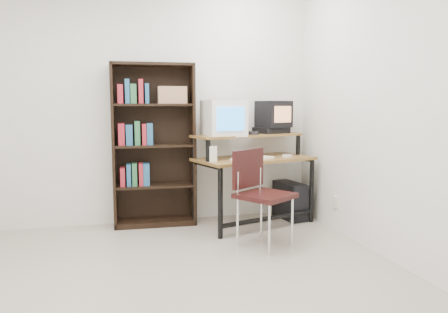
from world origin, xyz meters
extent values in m
cube|color=#B2A493|center=(0.00, 0.00, -0.01)|extent=(4.00, 4.00, 0.01)
cube|color=white|center=(0.00, 2.00, 1.30)|extent=(4.00, 0.01, 2.60)
cube|color=white|center=(0.00, -2.00, 1.30)|extent=(4.00, 0.01, 2.60)
cube|color=white|center=(2.00, 0.00, 1.30)|extent=(0.01, 4.00, 2.60)
cube|color=brown|center=(1.25, 1.60, 0.72)|extent=(1.38, 0.95, 0.03)
cube|color=brown|center=(1.21, 1.72, 0.97)|extent=(1.31, 0.71, 0.02)
cylinder|color=black|center=(0.76, 1.17, 0.36)|extent=(0.05, 0.05, 0.72)
cylinder|color=black|center=(1.89, 1.50, 0.36)|extent=(0.05, 0.05, 0.72)
cylinder|color=black|center=(0.61, 1.70, 0.49)|extent=(0.05, 0.05, 0.98)
cylinder|color=black|center=(1.74, 2.03, 0.49)|extent=(0.05, 0.05, 0.98)
cylinder|color=black|center=(1.33, 1.34, 0.12)|extent=(1.14, 0.38, 0.05)
cube|color=white|center=(0.92, 1.66, 1.16)|extent=(0.44, 0.44, 0.38)
cube|color=#2B87E5|center=(0.94, 1.45, 1.16)|extent=(0.30, 0.04, 0.24)
cube|color=black|center=(1.53, 1.83, 1.01)|extent=(0.43, 0.37, 0.08)
cube|color=black|center=(1.55, 1.82, 1.20)|extent=(0.40, 0.39, 0.30)
cube|color=tan|center=(1.61, 1.67, 1.20)|extent=(0.23, 0.09, 0.18)
cylinder|color=#26262B|center=(1.25, 1.64, 0.99)|extent=(0.16, 0.16, 0.05)
cube|color=white|center=(1.18, 1.46, 0.74)|extent=(0.51, 0.42, 0.03)
cube|color=black|center=(1.61, 1.56, 0.72)|extent=(0.23, 0.19, 0.01)
cube|color=white|center=(1.62, 1.57, 0.74)|extent=(0.12, 0.10, 0.03)
cube|color=white|center=(0.73, 1.41, 0.80)|extent=(0.10, 0.10, 0.17)
cube|color=black|center=(1.72, 1.70, 0.21)|extent=(0.28, 0.48, 0.42)
cube|color=black|center=(1.10, 0.85, 0.48)|extent=(0.62, 0.62, 0.04)
cube|color=black|center=(0.99, 1.02, 0.71)|extent=(0.37, 0.26, 0.36)
cylinder|color=silver|center=(1.05, 0.60, 0.23)|extent=(0.02, 0.02, 0.46)
cylinder|color=silver|center=(1.35, 0.80, 0.23)|extent=(0.02, 0.02, 0.46)
cylinder|color=silver|center=(0.85, 0.90, 0.23)|extent=(0.02, 0.02, 0.46)
cylinder|color=silver|center=(1.16, 1.10, 0.23)|extent=(0.02, 0.02, 0.46)
cube|color=black|center=(-0.23, 1.85, 0.87)|extent=(0.04, 0.29, 1.74)
cube|color=black|center=(0.61, 1.81, 0.87)|extent=(0.04, 0.29, 1.74)
cube|color=black|center=(0.20, 1.96, 0.87)|extent=(0.87, 0.06, 1.74)
cube|color=black|center=(0.19, 1.83, 1.72)|extent=(0.88, 0.33, 0.03)
cube|color=black|center=(0.19, 1.83, 0.03)|extent=(0.88, 0.33, 0.06)
cube|color=black|center=(0.19, 1.83, 0.43)|extent=(0.82, 0.31, 0.03)
cube|color=black|center=(0.19, 1.83, 0.87)|extent=(0.82, 0.31, 0.02)
cube|color=black|center=(0.19, 1.83, 1.30)|extent=(0.82, 0.31, 0.02)
cube|color=#9C6F4F|center=(0.39, 1.82, 1.41)|extent=(0.31, 0.23, 0.18)
cube|color=beige|center=(1.99, 1.15, 0.30)|extent=(0.02, 0.08, 0.12)
camera|label=1|loc=(-0.26, -2.86, 1.32)|focal=35.00mm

